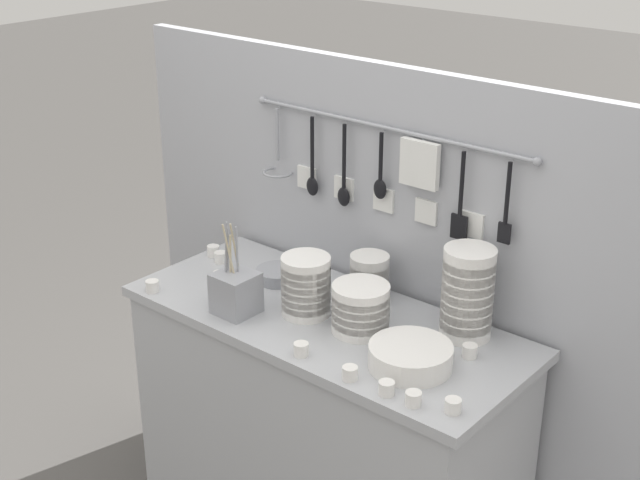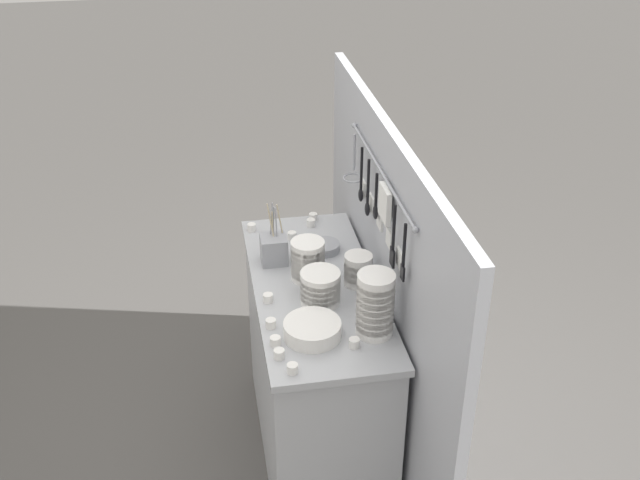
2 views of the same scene
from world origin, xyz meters
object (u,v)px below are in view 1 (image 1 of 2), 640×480
(bowl_stack_wide_centre, at_px, (360,309))
(cutlery_caddy, at_px, (236,292))
(cup_front_right, at_px, (152,286))
(cup_mid_row, at_px, (453,406))
(bowl_stack_back_corner, at_px, (306,286))
(bowl_stack_nested_right, at_px, (468,293))
(cup_edge_far, at_px, (301,349))
(cup_edge_near, at_px, (470,351))
(bowl_stack_short_front, at_px, (369,277))
(cup_centre, at_px, (221,257))
(cup_back_left, at_px, (387,388))
(cup_by_caddy, at_px, (213,251))
(cup_beside_plates, at_px, (220,277))
(cup_back_right, at_px, (413,399))
(steel_mixing_bowl, at_px, (278,275))
(cup_front_left, at_px, (350,373))
(plate_stack, at_px, (411,356))

(bowl_stack_wide_centre, distance_m, cutlery_caddy, 0.36)
(cup_front_right, height_order, cup_mid_row, same)
(cup_front_right, bearing_deg, bowl_stack_back_corner, 23.55)
(bowl_stack_nested_right, height_order, cup_edge_far, bowl_stack_nested_right)
(cutlery_caddy, relative_size, cup_edge_near, 6.81)
(bowl_stack_short_front, height_order, cup_centre, bowl_stack_short_front)
(bowl_stack_nested_right, distance_m, cup_edge_near, 0.16)
(cup_back_left, bearing_deg, cup_by_caddy, 162.20)
(cup_centre, height_order, cup_by_caddy, same)
(cup_beside_plates, bearing_deg, cutlery_caddy, -30.31)
(bowl_stack_wide_centre, relative_size, cup_back_left, 3.98)
(cup_centre, bearing_deg, bowl_stack_nested_right, 6.64)
(bowl_stack_back_corner, distance_m, cup_by_caddy, 0.51)
(bowl_stack_nested_right, distance_m, cup_back_right, 0.39)
(cup_beside_plates, bearing_deg, cup_centre, 135.11)
(steel_mixing_bowl, bearing_deg, cup_back_right, -22.47)
(bowl_stack_back_corner, bearing_deg, cup_centre, 169.02)
(cup_centre, bearing_deg, cup_front_right, -90.82)
(bowl_stack_wide_centre, height_order, cup_back_left, bowl_stack_wide_centre)
(cup_back_left, bearing_deg, cup_edge_near, 77.86)
(cup_front_left, height_order, cup_beside_plates, same)
(bowl_stack_short_front, bearing_deg, cup_front_right, -143.05)
(cup_back_left, relative_size, cup_beside_plates, 1.00)
(cup_back_right, bearing_deg, cutlery_caddy, 174.59)
(cup_mid_row, bearing_deg, plate_stack, 152.04)
(plate_stack, distance_m, cup_front_left, 0.17)
(cup_edge_far, bearing_deg, cup_edge_near, 39.05)
(plate_stack, distance_m, cup_mid_row, 0.22)
(cup_back_right, xyz_separation_m, cup_beside_plates, (-0.83, 0.16, 0.00))
(bowl_stack_short_front, xyz_separation_m, cup_edge_far, (0.07, -0.38, -0.05))
(steel_mixing_bowl, distance_m, cup_back_left, 0.70)
(plate_stack, distance_m, cup_front_right, 0.85)
(cup_by_caddy, relative_size, cup_front_left, 1.00)
(bowl_stack_wide_centre, height_order, cup_centre, bowl_stack_wide_centre)
(cup_front_right, bearing_deg, cup_by_caddy, 99.64)
(cup_edge_far, height_order, cup_front_left, same)
(cup_edge_far, distance_m, cup_back_left, 0.28)
(cup_edge_far, distance_m, cup_by_caddy, 0.70)
(bowl_stack_back_corner, distance_m, cup_back_right, 0.54)
(bowl_stack_nested_right, relative_size, steel_mixing_bowl, 1.88)
(cup_mid_row, height_order, cup_back_left, same)
(bowl_stack_back_corner, relative_size, cup_centre, 4.40)
(cup_edge_far, xyz_separation_m, cup_by_caddy, (-0.64, 0.29, 0.00))
(cup_edge_near, relative_size, cup_back_left, 1.00)
(bowl_stack_wide_centre, height_order, plate_stack, bowl_stack_wide_centre)
(bowl_stack_nested_right, relative_size, cup_centre, 6.43)
(steel_mixing_bowl, relative_size, cutlery_caddy, 0.50)
(plate_stack, bearing_deg, bowl_stack_back_corner, 173.15)
(bowl_stack_wide_centre, bearing_deg, cup_front_right, -161.38)
(bowl_stack_back_corner, height_order, cup_mid_row, bowl_stack_back_corner)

